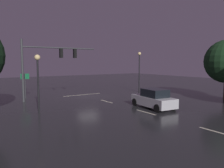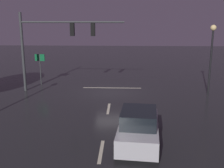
# 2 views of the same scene
# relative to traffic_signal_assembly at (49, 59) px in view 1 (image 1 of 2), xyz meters

# --- Properties ---
(ground_plane) EXTENTS (80.00, 80.00, 0.00)m
(ground_plane) POSITION_rel_traffic_signal_assembly_xyz_m (-4.44, 0.41, -4.35)
(ground_plane) COLOR #232326
(traffic_signal_assembly) EXTENTS (8.24, 0.47, 6.31)m
(traffic_signal_assembly) POSITION_rel_traffic_signal_assembly_xyz_m (0.00, 0.00, 0.00)
(traffic_signal_assembly) COLOR #383A3D
(traffic_signal_assembly) RESTS_ON ground_plane
(lane_dash_far) EXTENTS (0.16, 2.20, 0.01)m
(lane_dash_far) POSITION_rel_traffic_signal_assembly_xyz_m (-4.44, 4.41, -4.35)
(lane_dash_far) COLOR beige
(lane_dash_far) RESTS_ON ground_plane
(lane_dash_mid) EXTENTS (0.16, 2.20, 0.01)m
(lane_dash_mid) POSITION_rel_traffic_signal_assembly_xyz_m (-4.44, 10.41, -4.35)
(lane_dash_mid) COLOR beige
(lane_dash_mid) RESTS_ON ground_plane
(lane_dash_near) EXTENTS (0.16, 2.20, 0.01)m
(lane_dash_near) POSITION_rel_traffic_signal_assembly_xyz_m (-4.44, 16.41, -4.35)
(lane_dash_near) COLOR beige
(lane_dash_near) RESTS_ON ground_plane
(stop_bar) EXTENTS (5.00, 0.16, 0.01)m
(stop_bar) POSITION_rel_traffic_signal_assembly_xyz_m (-4.44, -1.19, -4.35)
(stop_bar) COLOR beige
(stop_bar) RESTS_ON ground_plane
(car_approaching) EXTENTS (2.26, 4.50, 1.70)m
(car_approaching) POSITION_rel_traffic_signal_assembly_xyz_m (-6.14, 9.49, -3.56)
(car_approaching) COLOR #B7B7BC
(car_approaching) RESTS_ON ground_plane
(street_lamp_left_kerb) EXTENTS (0.44, 0.44, 5.37)m
(street_lamp_left_kerb) POSITION_rel_traffic_signal_assembly_xyz_m (-12.06, 0.58, -0.63)
(street_lamp_left_kerb) COLOR black
(street_lamp_left_kerb) RESTS_ON ground_plane
(street_lamp_right_kerb) EXTENTS (0.44, 0.44, 4.60)m
(street_lamp_right_kerb) POSITION_rel_traffic_signal_assembly_xyz_m (2.79, 5.94, -1.09)
(street_lamp_right_kerb) COLOR black
(street_lamp_right_kerb) RESTS_ON ground_plane
(route_sign) EXTENTS (0.90, 0.16, 2.80)m
(route_sign) POSITION_rel_traffic_signal_assembly_xyz_m (2.04, -2.18, -2.33)
(route_sign) COLOR #383A3D
(route_sign) RESTS_ON ground_plane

